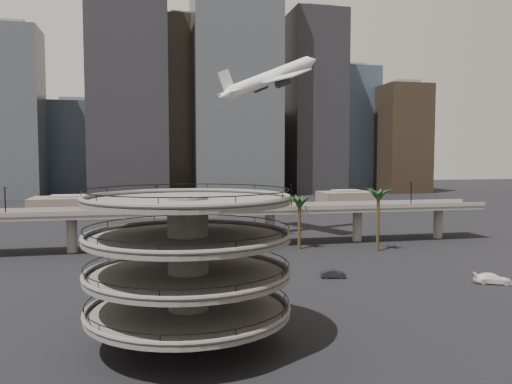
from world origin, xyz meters
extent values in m
plane|color=black|center=(0.00, 0.00, 0.00)|extent=(700.00, 700.00, 0.00)
cylinder|color=#4C4A47|center=(-13.00, -4.00, 8.00)|extent=(4.40, 4.40, 16.50)
cylinder|color=#4C4A47|center=(-13.00, -4.00, 3.77)|extent=(22.00, 22.00, 0.45)
torus|color=#4C4A47|center=(-13.00, -4.00, 4.25)|extent=(22.20, 22.20, 0.50)
torus|color=black|center=(-13.00, -4.00, 5.05)|extent=(21.80, 21.80, 0.10)
cylinder|color=#4C4A47|center=(-13.00, -4.00, 7.78)|extent=(22.00, 22.00, 0.45)
torus|color=#4C4A47|center=(-13.00, -4.00, 8.25)|extent=(22.20, 22.20, 0.50)
torus|color=black|center=(-13.00, -4.00, 9.05)|extent=(21.80, 21.80, 0.10)
cylinder|color=#4C4A47|center=(-13.00, -4.00, 11.78)|extent=(22.00, 22.00, 0.45)
torus|color=#4C4A47|center=(-13.00, -4.00, 12.25)|extent=(22.20, 22.20, 0.50)
torus|color=black|center=(-13.00, -4.00, 13.05)|extent=(21.80, 21.80, 0.10)
cylinder|color=#4C4A47|center=(-13.00, -4.00, 15.78)|extent=(22.00, 22.00, 0.45)
torus|color=#4C4A47|center=(-13.00, -4.00, 16.25)|extent=(22.20, 22.20, 0.50)
torus|color=black|center=(-13.00, -4.00, 17.05)|extent=(21.80, 21.80, 0.10)
cube|color=slate|center=(0.00, 55.00, 8.00)|extent=(130.00, 9.00, 0.90)
cube|color=slate|center=(0.00, 50.50, 8.90)|extent=(130.00, 0.30, 1.00)
cube|color=slate|center=(0.00, 59.50, 8.90)|extent=(130.00, 0.30, 1.00)
cylinder|color=slate|center=(-33.00, 55.00, 3.80)|extent=(2.20, 2.20, 8.00)
cylinder|color=slate|center=(-11.00, 55.00, 3.80)|extent=(2.20, 2.20, 8.00)
cylinder|color=slate|center=(11.00, 55.00, 3.80)|extent=(2.20, 2.20, 8.00)
cylinder|color=slate|center=(33.00, 55.00, 3.80)|extent=(2.20, 2.20, 8.00)
cylinder|color=slate|center=(55.00, 55.00, 3.80)|extent=(2.20, 2.20, 8.00)
cylinder|color=black|center=(-45.00, 51.00, 11.50)|extent=(0.24, 0.24, 6.00)
cylinder|color=black|center=(-15.00, 51.00, 11.50)|extent=(0.24, 0.24, 6.00)
cylinder|color=black|center=(15.00, 51.00, 11.50)|extent=(0.24, 0.24, 6.00)
cylinder|color=black|center=(45.00, 51.00, 11.50)|extent=(0.24, 0.24, 6.00)
cylinder|color=#41331C|center=(-6.00, 44.00, 6.08)|extent=(0.70, 0.70, 12.15)
ellipsoid|color=#1A391A|center=(-6.00, 44.00, 12.55)|extent=(4.40, 4.40, 2.00)
cylinder|color=#41331C|center=(16.00, 48.00, 5.40)|extent=(0.70, 0.70, 10.80)
ellipsoid|color=#1A391A|center=(16.00, 48.00, 11.20)|extent=(4.40, 4.40, 2.00)
cylinder|color=#41331C|center=(32.00, 42.00, 6.30)|extent=(0.70, 0.70, 12.60)
ellipsoid|color=#1A391A|center=(32.00, 42.00, 13.00)|extent=(4.40, 4.40, 2.00)
cube|color=brown|center=(-45.00, 140.00, 2.75)|extent=(28.00, 18.00, 5.50)
cube|color=slate|center=(-45.00, 140.00, 5.90)|extent=(14.00, 9.00, 0.80)
cube|color=brown|center=(22.00, 150.00, 2.50)|extent=(24.00, 16.00, 5.00)
cube|color=slate|center=(22.00, 150.00, 5.40)|extent=(12.00, 8.00, 0.80)
cube|color=brown|center=(65.00, 138.00, 3.00)|extent=(22.00, 15.00, 6.00)
cube|color=slate|center=(65.00, 138.00, 6.40)|extent=(11.00, 7.50, 0.80)
cube|color=#40464C|center=(-80.00, 210.00, 41.84)|extent=(26.00, 24.00, 83.67)
cube|color=slate|center=(-80.00, 210.00, 84.87)|extent=(14.30, 13.20, 2.40)
cube|color=#354353|center=(-55.00, 245.00, 25.75)|extent=(30.00, 30.00, 51.49)
cube|color=slate|center=(-55.00, 245.00, 52.69)|extent=(16.50, 16.50, 2.40)
cube|color=black|center=(-25.00, 200.00, 59.00)|extent=(38.00, 30.00, 118.00)
cube|color=black|center=(5.00, 225.00, 48.27)|extent=(28.00, 26.00, 96.54)
cube|color=slate|center=(5.00, 225.00, 97.74)|extent=(15.40, 14.30, 2.40)
cube|color=#40464C|center=(30.00, 205.00, 64.36)|extent=(45.00, 32.00, 128.73)
cube|color=gray|center=(55.00, 240.00, 22.53)|extent=(24.00, 24.00, 45.05)
cube|color=slate|center=(55.00, 240.00, 46.25)|extent=(13.20, 13.20, 2.40)
cube|color=black|center=(78.00, 215.00, 50.95)|extent=(30.00, 28.00, 101.91)
cube|color=slate|center=(78.00, 215.00, 103.11)|extent=(16.50, 15.40, 2.40)
cube|color=#354353|center=(105.00, 235.00, 37.54)|extent=(34.00, 30.00, 75.09)
cube|color=slate|center=(105.00, 235.00, 76.29)|extent=(18.70, 16.50, 2.40)
cube|color=black|center=(130.00, 210.00, 31.11)|extent=(26.00, 26.00, 62.22)
cube|color=slate|center=(130.00, 210.00, 63.42)|extent=(14.30, 14.30, 2.40)
cube|color=gray|center=(18.00, 260.00, 20.38)|extent=(22.00, 22.00, 40.76)
cube|color=slate|center=(18.00, 260.00, 41.96)|extent=(12.10, 12.10, 2.40)
cylinder|color=silver|center=(14.32, 67.95, 40.92)|extent=(25.27, 11.88, 13.07)
cone|color=silver|center=(27.01, 72.52, 46.42)|extent=(5.21, 4.65, 4.37)
cone|color=silver|center=(1.63, 63.37, 35.42)|extent=(4.95, 4.25, 4.03)
cube|color=silver|center=(13.70, 67.72, 40.04)|extent=(15.00, 28.49, 2.61)
cube|color=silver|center=(3.14, 63.91, 36.48)|extent=(5.24, 9.58, 1.07)
cube|color=silver|center=(2.20, 63.58, 38.91)|extent=(4.57, 1.92, 5.92)
cylinder|color=#242429|center=(12.83, 72.90, 39.00)|extent=(4.74, 3.25, 3.23)
cylinder|color=#242429|center=(16.33, 63.18, 39.00)|extent=(4.74, 3.25, 3.23)
imported|color=maroon|center=(2.56, 20.90, 0.67)|extent=(4.23, 2.62, 1.35)
imported|color=black|center=(13.54, 21.13, 0.70)|extent=(4.47, 2.28, 1.40)
imported|color=white|center=(37.40, 11.90, 0.83)|extent=(6.19, 4.42, 1.66)
camera|label=1|loc=(-17.42, -57.48, 20.49)|focal=35.00mm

